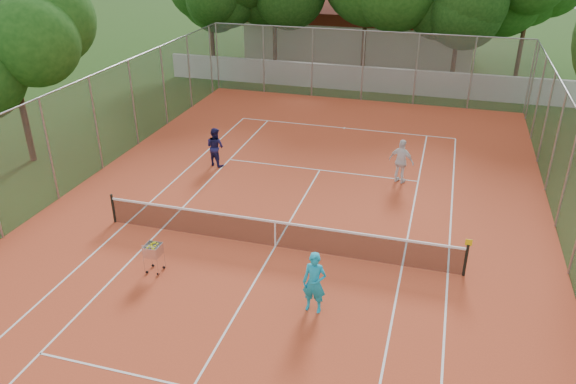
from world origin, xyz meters
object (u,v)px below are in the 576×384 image
(player_far_right, at_px, (401,161))
(ball_hopper, at_px, (154,257))
(player_far_left, at_px, (215,147))
(player_near, at_px, (314,283))
(clubhouse, at_px, (362,26))
(tennis_net, at_px, (275,234))

(player_far_right, height_order, ball_hopper, player_far_right)
(player_far_left, relative_size, player_far_right, 0.93)
(ball_hopper, bearing_deg, player_near, 11.57)
(clubhouse, distance_m, player_far_left, 23.47)
(tennis_net, relative_size, player_near, 6.62)
(clubhouse, relative_size, ball_hopper, 16.13)
(tennis_net, height_order, clubhouse, clubhouse)
(player_near, distance_m, player_far_right, 9.10)
(clubhouse, height_order, player_far_left, clubhouse)
(player_near, relative_size, player_far_right, 0.99)
(clubhouse, distance_m, ball_hopper, 31.44)
(tennis_net, xyz_separation_m, clubhouse, (-2.00, 29.00, 1.69))
(clubhouse, relative_size, player_far_right, 9.01)
(clubhouse, bearing_deg, tennis_net, -86.05)
(player_near, bearing_deg, player_far_left, 130.44)
(player_far_right, bearing_deg, clubhouse, -55.66)
(player_near, height_order, player_far_right, player_far_right)
(tennis_net, bearing_deg, player_near, -55.00)
(player_far_left, distance_m, player_far_right, 7.86)
(tennis_net, bearing_deg, ball_hopper, -142.41)
(player_far_left, height_order, player_far_right, player_far_right)
(player_far_left, bearing_deg, clubhouse, -76.07)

